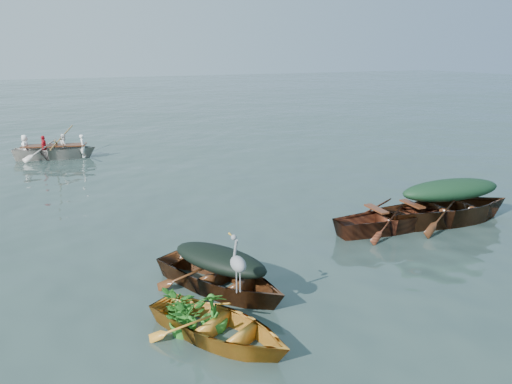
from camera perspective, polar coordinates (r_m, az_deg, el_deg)
ground at (r=10.92m, az=5.39°, el=-6.54°), size 140.00×140.00×0.00m
yellow_dinghy at (r=7.79m, az=-4.21°, el=-16.47°), size 2.66×3.30×0.82m
dark_covered_boat at (r=9.15m, az=-4.10°, el=-11.21°), size 2.89×3.85×0.91m
green_tarp_boat at (r=13.34m, az=21.01°, el=-3.33°), size 5.07×2.08×1.19m
open_wooden_boat at (r=12.42m, az=15.35°, el=-4.22°), size 4.31×1.55×0.98m
rowed_boat at (r=21.22m, az=-21.91°, el=3.54°), size 4.53×2.36×1.04m
dark_tarp_cover at (r=8.87m, az=-4.18°, el=-7.46°), size 1.59×2.12×0.40m
green_tarp_cover at (r=13.09m, az=21.38°, el=0.20°), size 2.79×1.14×0.52m
thwart_benches at (r=12.26m, az=15.53°, el=-1.98°), size 2.16×0.91×0.04m
heron at (r=7.78m, az=-2.04°, el=-9.20°), size 0.44×0.49×0.92m
dinghy_weeds at (r=7.78m, az=-7.39°, el=-10.63°), size 1.05×1.13×0.60m
rowers at (r=21.06m, az=-22.17°, el=5.92°), size 3.24×1.91×0.76m
oars at (r=21.12m, az=-22.07°, el=4.99°), size 1.24×2.67×0.06m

